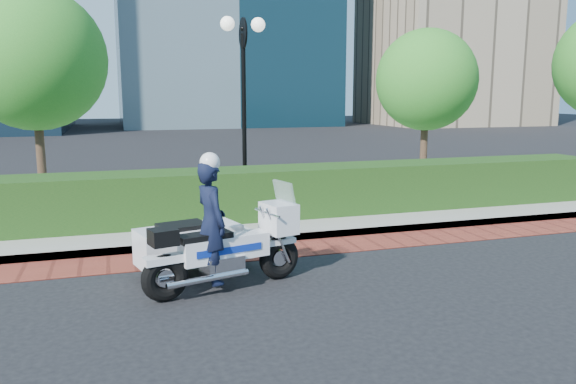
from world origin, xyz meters
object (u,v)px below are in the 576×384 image
object	(u,v)px
lamppost	(244,81)
tree_c	(426,80)
police_motorcycle	(208,239)
tree_b	(34,59)

from	to	relation	value
lamppost	tree_c	distance (m)	5.65
tree_c	police_motorcycle	world-z (taller)	tree_c
tree_b	police_motorcycle	distance (m)	7.48
lamppost	tree_b	xyz separation A→B (m)	(-4.50, 1.30, 0.48)
lamppost	tree_c	bearing A→B (deg)	13.30
tree_b	tree_c	xyz separation A→B (m)	(10.00, -0.00, -0.39)
lamppost	tree_b	distance (m)	4.71
tree_b	police_motorcycle	xyz separation A→B (m)	(2.78, -6.36, -2.78)
lamppost	police_motorcycle	bearing A→B (deg)	-108.74
tree_c	police_motorcycle	xyz separation A→B (m)	(-7.22, -6.36, -2.40)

